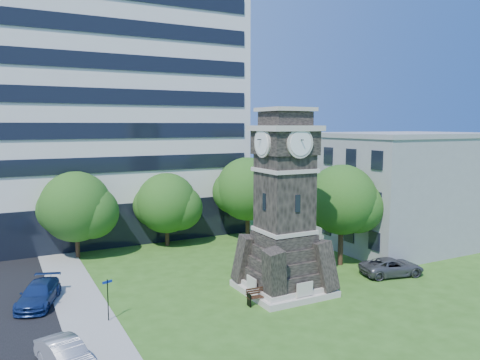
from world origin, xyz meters
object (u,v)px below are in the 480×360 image
car_street_north (39,294)px  park_bench (262,295)px  car_east_lot (392,267)px  clock_tower (284,214)px  car_street_mid (66,356)px  street_sign (108,295)px

car_street_north → park_bench: bearing=-6.9°
car_east_lot → park_bench: car_east_lot is taller
clock_tower → car_east_lot: size_ratio=2.59×
car_east_lot → park_bench: size_ratio=2.34×
car_street_mid → car_east_lot: car_street_mid is taller
car_street_north → park_bench: (12.40, -6.21, -0.14)m
car_east_lot → street_sign: size_ratio=1.91×
park_bench → street_sign: bearing=172.8°
clock_tower → car_street_mid: (-14.33, -4.00, -4.61)m
car_street_mid → car_street_north: (-0.45, 9.00, 0.02)m
car_street_mid → park_bench: car_street_mid is taller
clock_tower → car_street_north: (-14.78, 5.00, -4.59)m
car_east_lot → car_street_mid: bearing=110.3°
car_street_mid → car_street_north: car_street_north is taller
clock_tower → car_east_lot: 10.10m
car_street_north → car_street_mid: bearing=-67.5°
car_street_north → street_sign: size_ratio=1.92×
park_bench → car_street_north: bearing=156.7°
clock_tower → park_bench: clock_tower is taller
car_street_north → park_bench: size_ratio=2.35×
clock_tower → car_east_lot: clock_tower is taller
car_street_mid → park_bench: size_ratio=2.02×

